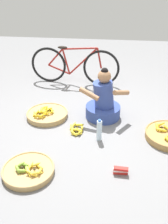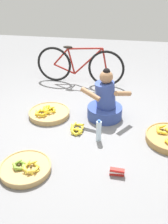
{
  "view_description": "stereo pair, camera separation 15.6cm",
  "coord_description": "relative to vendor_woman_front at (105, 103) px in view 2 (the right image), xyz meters",
  "views": [
    {
      "loc": [
        0.34,
        -3.0,
        1.98
      ],
      "look_at": [
        0.0,
        -0.2,
        0.35
      ],
      "focal_mm": 40.31,
      "sensor_mm": 36.0,
      "label": 1
    },
    {
      "loc": [
        0.49,
        -2.98,
        1.98
      ],
      "look_at": [
        0.0,
        -0.2,
        0.35
      ],
      "focal_mm": 40.31,
      "sensor_mm": 36.0,
      "label": 2
    }
  ],
  "objects": [
    {
      "name": "loose_bananas_near_vendor",
      "position": [
        -0.34,
        -0.43,
        -0.22
      ],
      "size": [
        0.22,
        0.31,
        0.08
      ],
      "color": "yellow",
      "rests_on": "ground"
    },
    {
      "name": "banana_basket_back_right",
      "position": [
        -0.75,
        -1.31,
        -0.21
      ],
      "size": [
        0.58,
        0.58,
        0.13
      ],
      "color": "tan",
      "rests_on": "ground"
    },
    {
      "name": "vendor_woman_front",
      "position": [
        0.0,
        0.0,
        0.0
      ],
      "size": [
        0.73,
        0.52,
        0.78
      ],
      "color": "#334793",
      "rests_on": "ground"
    },
    {
      "name": "bicycle_leaning",
      "position": [
        -0.62,
        1.21,
        0.11
      ],
      "size": [
        1.7,
        0.14,
        0.73
      ],
      "color": "black",
      "rests_on": "ground"
    },
    {
      "name": "packet_carton_stack",
      "position": [
        0.26,
        -1.2,
        -0.2
      ],
      "size": [
        0.17,
        0.07,
        0.09
      ],
      "color": "red",
      "rests_on": "ground"
    },
    {
      "name": "water_bottle",
      "position": [
        -0.02,
        -0.6,
        -0.1
      ],
      "size": [
        0.07,
        0.07,
        0.31
      ],
      "color": "silver",
      "rests_on": "ground"
    },
    {
      "name": "ground_plane",
      "position": [
        -0.23,
        -0.3,
        -0.25
      ],
      "size": [
        10.0,
        10.0,
        0.0
      ],
      "primitive_type": "plane",
      "color": "slate"
    },
    {
      "name": "banana_basket_front_right",
      "position": [
        -0.84,
        -0.1,
        -0.2
      ],
      "size": [
        0.62,
        0.62,
        0.15
      ],
      "color": "tan",
      "rests_on": "ground"
    }
  ]
}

